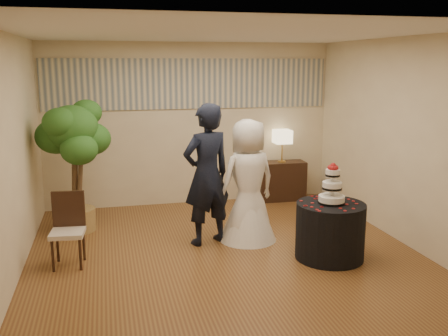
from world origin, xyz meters
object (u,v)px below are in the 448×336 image
object	(u,v)px
table_lamp	(282,146)
side_chair	(67,231)
bride	(248,180)
cake_table	(330,231)
groom	(207,175)
wedding_cake	(332,183)
ficus_tree	(74,166)
console	(281,181)

from	to	relation	value
table_lamp	side_chair	bearing A→B (deg)	-147.63
bride	cake_table	distance (m)	1.32
groom	wedding_cake	distance (m)	1.67
ficus_tree	side_chair	size ratio (longest dim) A/B	2.18
console	table_lamp	world-z (taller)	table_lamp
wedding_cake	table_lamp	bearing A→B (deg)	82.76
groom	wedding_cake	size ratio (longest dim) A/B	3.71
cake_table	table_lamp	bearing A→B (deg)	82.76
table_lamp	ficus_tree	xyz separation A→B (m)	(-3.53, -0.92, -0.01)
groom	side_chair	xyz separation A→B (m)	(-1.81, -0.39, -0.52)
bride	wedding_cake	xyz separation A→B (m)	(0.82, -0.90, 0.13)
groom	bride	world-z (taller)	groom
groom	ficus_tree	xyz separation A→B (m)	(-1.77, 0.96, 0.02)
groom	wedding_cake	bearing A→B (deg)	127.63
table_lamp	wedding_cake	bearing A→B (deg)	-97.24
wedding_cake	ficus_tree	distance (m)	3.68
groom	cake_table	bearing A→B (deg)	127.63
console	side_chair	size ratio (longest dim) A/B	0.94
cake_table	console	xyz separation A→B (m)	(0.35, 2.78, -0.01)
wedding_cake	cake_table	bearing A→B (deg)	0.00
cake_table	wedding_cake	distance (m)	0.62
console	side_chair	bearing A→B (deg)	-145.34
wedding_cake	bride	bearing A→B (deg)	132.32
wedding_cake	side_chair	size ratio (longest dim) A/B	0.58
groom	cake_table	xyz separation A→B (m)	(1.41, -0.90, -0.61)
table_lamp	ficus_tree	world-z (taller)	ficus_tree
wedding_cake	table_lamp	world-z (taller)	table_lamp
wedding_cake	groom	bearing A→B (deg)	147.35
console	side_chair	world-z (taller)	side_chair
cake_table	table_lamp	world-z (taller)	table_lamp
wedding_cake	console	xyz separation A→B (m)	(0.35, 2.78, -0.63)
bride	cake_table	world-z (taller)	bride
wedding_cake	side_chair	xyz separation A→B (m)	(-3.22, 0.51, -0.53)
wedding_cake	table_lamp	xyz separation A→B (m)	(0.35, 2.78, 0.01)
groom	table_lamp	world-z (taller)	groom
bride	console	world-z (taller)	bride
bride	table_lamp	distance (m)	2.22
console	bride	bearing A→B (deg)	-119.83
cake_table	wedding_cake	bearing A→B (deg)	0.00
console	side_chair	xyz separation A→B (m)	(-3.58, -2.27, 0.10)
bride	table_lamp	bearing A→B (deg)	-137.78
bride	ficus_tree	bearing A→B (deg)	-37.70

